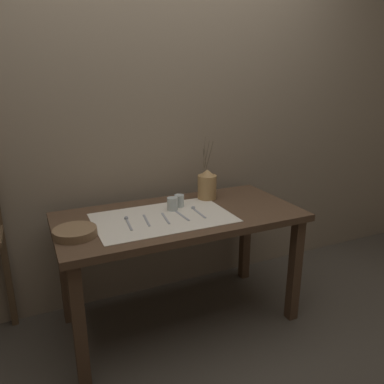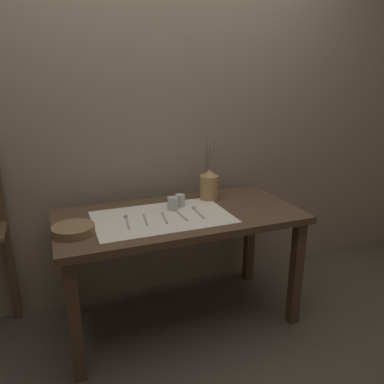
% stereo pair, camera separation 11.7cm
% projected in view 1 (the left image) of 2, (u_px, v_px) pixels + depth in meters
% --- Properties ---
extents(ground_plane, '(12.00, 12.00, 0.00)m').
position_uv_depth(ground_plane, '(181.00, 318.00, 2.36)').
color(ground_plane, '#473F35').
extents(stone_wall_back, '(7.00, 0.06, 2.40)m').
position_uv_depth(stone_wall_back, '(152.00, 119.00, 2.39)').
color(stone_wall_back, gray).
rests_on(stone_wall_back, ground_plane).
extents(wooden_table, '(1.39, 0.68, 0.71)m').
position_uv_depth(wooden_table, '(180.00, 228.00, 2.18)').
color(wooden_table, '#4C3523').
rests_on(wooden_table, ground_plane).
extents(linen_cloth, '(0.76, 0.47, 0.00)m').
position_uv_depth(linen_cloth, '(163.00, 218.00, 2.08)').
color(linen_cloth, beige).
rests_on(linen_cloth, wooden_table).
extents(pitcher_with_flowers, '(0.12, 0.12, 0.40)m').
position_uv_depth(pitcher_with_flowers, '(207.00, 185.00, 2.38)').
color(pitcher_with_flowers, '#A87F4C').
rests_on(pitcher_with_flowers, wooden_table).
extents(wooden_bowl, '(0.21, 0.21, 0.04)m').
position_uv_depth(wooden_bowl, '(75.00, 232.00, 1.84)').
color(wooden_bowl, brown).
rests_on(wooden_bowl, wooden_table).
extents(glass_tumbler_near, '(0.06, 0.06, 0.08)m').
position_uv_depth(glass_tumbler_near, '(172.00, 204.00, 2.19)').
color(glass_tumbler_near, '#B7C1BC').
rests_on(glass_tumbler_near, wooden_table).
extents(glass_tumbler_far, '(0.06, 0.06, 0.07)m').
position_uv_depth(glass_tumbler_far, '(179.00, 201.00, 2.25)').
color(glass_tumbler_far, '#B7C1BC').
rests_on(glass_tumbler_far, wooden_table).
extents(spoon_inner, '(0.04, 0.18, 0.02)m').
position_uv_depth(spoon_inner, '(127.00, 220.00, 2.03)').
color(spoon_inner, '#939399').
rests_on(spoon_inner, wooden_table).
extents(fork_inner, '(0.03, 0.17, 0.00)m').
position_uv_depth(fork_inner, '(146.00, 220.00, 2.04)').
color(fork_inner, '#939399').
rests_on(fork_inner, wooden_table).
extents(fork_outer, '(0.03, 0.17, 0.00)m').
position_uv_depth(fork_outer, '(166.00, 218.00, 2.06)').
color(fork_outer, '#939399').
rests_on(fork_outer, wooden_table).
extents(knife_center, '(0.02, 0.17, 0.00)m').
position_uv_depth(knife_center, '(182.00, 216.00, 2.10)').
color(knife_center, '#939399').
rests_on(knife_center, wooden_table).
extents(spoon_outer, '(0.02, 0.18, 0.02)m').
position_uv_depth(spoon_outer, '(195.00, 210.00, 2.19)').
color(spoon_outer, '#939399').
rests_on(spoon_outer, wooden_table).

